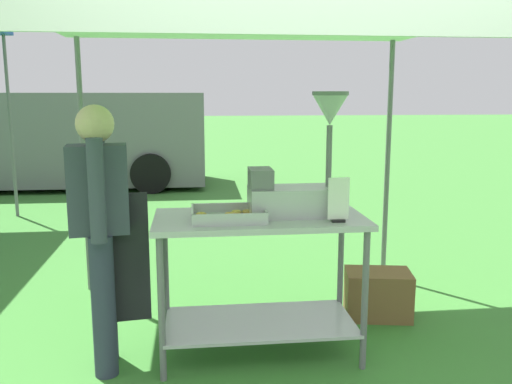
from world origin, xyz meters
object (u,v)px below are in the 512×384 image
object	(u,v)px
van_grey	(70,138)
vendor	(101,225)
donut_tray	(229,216)
donut_fryer	(299,178)
donut_cart	(260,257)
stall_canopy	(258,22)
supply_crate	(378,294)
menu_sign	(338,203)

from	to	relation	value
van_grey	vendor	bearing A→B (deg)	-76.64
donut_tray	donut_fryer	xyz separation A→B (m)	(0.45, 0.08, 0.22)
donut_cart	stall_canopy	bearing A→B (deg)	90.00
donut_cart	donut_fryer	xyz separation A→B (m)	(0.25, 0.01, 0.50)
stall_canopy	van_grey	world-z (taller)	stall_canopy
stall_canopy	donut_cart	world-z (taller)	stall_canopy
supply_crate	van_grey	bearing A→B (deg)	118.99
donut_cart	menu_sign	size ratio (longest dim) A/B	4.90
menu_sign	supply_crate	bearing A→B (deg)	53.04
donut_fryer	supply_crate	distance (m)	1.30
menu_sign	vendor	distance (m)	1.42
vendor	supply_crate	world-z (taller)	vendor
donut_tray	menu_sign	xyz separation A→B (m)	(0.65, -0.13, 0.10)
menu_sign	supply_crate	distance (m)	1.21
stall_canopy	supply_crate	xyz separation A→B (m)	(0.96, 0.39, -1.92)
donut_tray	vendor	xyz separation A→B (m)	(-0.76, -0.00, -0.03)
supply_crate	donut_cart	bearing A→B (deg)	-153.16
stall_canopy	van_grey	size ratio (longest dim) A/B	0.58
stall_canopy	donut_fryer	distance (m)	0.98
donut_fryer	menu_sign	size ratio (longest dim) A/B	2.87
menu_sign	stall_canopy	bearing A→B (deg)	146.74
vendor	supply_crate	size ratio (longest dim) A/B	3.03
donut_cart	supply_crate	bearing A→B (deg)	26.84
donut_fryer	supply_crate	world-z (taller)	donut_fryer
donut_tray	supply_crate	xyz separation A→B (m)	(1.16, 0.55, -0.76)
stall_canopy	vendor	xyz separation A→B (m)	(-0.96, -0.16, -1.19)
donut_cart	supply_crate	size ratio (longest dim) A/B	2.47
donut_tray	van_grey	bearing A→B (deg)	109.06
supply_crate	donut_fryer	bearing A→B (deg)	-146.34
donut_cart	vendor	world-z (taller)	vendor
donut_tray	vendor	size ratio (longest dim) A/B	0.28
menu_sign	supply_crate	size ratio (longest dim) A/B	0.50
donut_fryer	vendor	world-z (taller)	donut_fryer
stall_canopy	van_grey	distance (m)	7.45
donut_fryer	donut_tray	bearing A→B (deg)	-170.49
donut_cart	supply_crate	distance (m)	1.18
donut_tray	supply_crate	distance (m)	1.49
donut_cart	donut_tray	size ratio (longest dim) A/B	2.95
donut_cart	vendor	distance (m)	0.99
stall_canopy	supply_crate	bearing A→B (deg)	22.03
menu_sign	donut_tray	bearing A→B (deg)	168.29
menu_sign	van_grey	distance (m)	7.79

